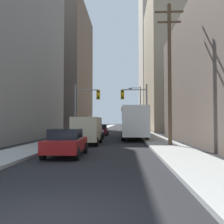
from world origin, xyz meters
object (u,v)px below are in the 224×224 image
Objects in this scene: sedan_navy at (94,132)px; traffic_signal_far_right at (129,113)px; traffic_signal_near_right at (136,102)px; traffic_signal_near_left at (86,103)px; cargo_van_beige at (87,129)px; sedan_red at (66,142)px; city_bus at (134,121)px; sedan_maroon at (101,130)px.

traffic_signal_far_right is at bearing 82.89° from sedan_navy.
traffic_signal_near_right and traffic_signal_far_right have the same top height.
traffic_signal_near_left is at bearing -98.96° from traffic_signal_far_right.
traffic_signal_far_right reaches higher than cargo_van_beige.
sedan_navy is 0.70× the size of traffic_signal_near_right.
traffic_signal_near_left is at bearing 94.60° from sedan_red.
traffic_signal_near_right is (0.17, -0.75, 2.07)m from city_bus.
sedan_red is (-0.09, -7.20, -0.52)m from cargo_van_beige.
traffic_signal_near_right is at bearing 10.43° from sedan_navy.
traffic_signal_far_right is (4.29, 34.38, 3.25)m from sedan_navy.
cargo_van_beige is 1.23× the size of sedan_maroon.
sedan_maroon is at bearing 89.73° from sedan_navy.
traffic_signal_near_left is (-1.00, 0.83, 3.22)m from sedan_navy.
sedan_maroon is 8.83m from traffic_signal_near_right.
city_bus is 14.94m from sedan_red.
city_bus is 2.70× the size of sedan_maroon.
sedan_maroon is at bearing 90.14° from sedan_red.
traffic_signal_far_right is (-0.03, 32.80, 2.09)m from city_bus.
traffic_signal_far_right is at bearing 90.34° from traffic_signal_near_right.
traffic_signal_near_left is 1.00× the size of traffic_signal_far_right.
city_bus is 2.19× the size of cargo_van_beige.
sedan_red is 0.71× the size of traffic_signal_near_left.
traffic_signal_near_left is (-1.09, 13.53, 3.22)m from sedan_red.
cargo_van_beige is 1.25× the size of sedan_navy.
cargo_van_beige is 1.24× the size of sedan_red.
traffic_signal_near_left and traffic_signal_far_right have the same top height.
traffic_signal_near_right reaches higher than sedan_maroon.
cargo_van_beige is 0.88× the size of traffic_signal_near_left.
sedan_red is 14.59m from traffic_signal_near_right.
sedan_navy is 3.48m from traffic_signal_near_left.
cargo_van_beige is at bearing -88.18° from sedan_navy.
traffic_signal_near_right is (4.49, 0.83, 3.23)m from sedan_navy.
city_bus is 4.74m from sedan_navy.
traffic_signal_near_right is at bearing 71.97° from sedan_red.
city_bus is 1.92× the size of traffic_signal_far_right.
city_bus is 2.21m from traffic_signal_near_right.
traffic_signal_far_right is (-0.20, 33.55, 0.02)m from traffic_signal_near_right.
cargo_van_beige is at bearing -79.48° from traffic_signal_near_left.
city_bus is 5.76m from traffic_signal_near_left.
sedan_maroon is 7.69m from traffic_signal_near_left.
city_bus is 2.73× the size of sedan_navy.
sedan_navy is at bearing -159.97° from city_bus.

